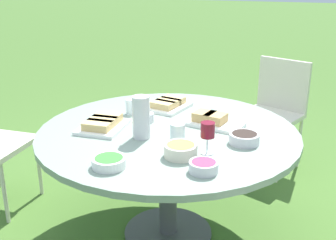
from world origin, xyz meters
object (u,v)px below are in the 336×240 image
(chair_far_back, at_px, (275,105))
(wine_glass, at_px, (208,131))
(water_pitcher, at_px, (141,117))
(dining_table, at_px, (168,144))

(chair_far_back, bearing_deg, wine_glass, 81.15)
(water_pitcher, distance_m, wine_glass, 0.41)
(wine_glass, bearing_deg, water_pitcher, -14.56)
(chair_far_back, bearing_deg, dining_table, 66.97)
(dining_table, distance_m, wine_glass, 0.44)
(dining_table, relative_size, water_pitcher, 6.36)
(dining_table, relative_size, wine_glass, 8.92)
(chair_far_back, xyz_separation_m, wine_glass, (0.23, 1.48, 0.30))
(dining_table, xyz_separation_m, wine_glass, (-0.29, 0.26, 0.21))
(chair_far_back, bearing_deg, water_pitcher, 65.72)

